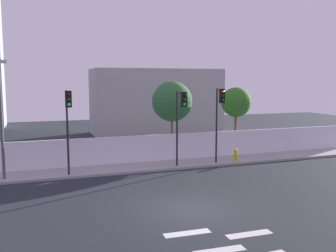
{
  "coord_description": "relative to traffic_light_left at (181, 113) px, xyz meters",
  "views": [
    {
      "loc": [
        -6.3,
        -14.78,
        5.64
      ],
      "look_at": [
        1.26,
        6.5,
        2.9
      ],
      "focal_mm": 40.24,
      "sensor_mm": 36.0,
      "label": 1
    }
  ],
  "objects": [
    {
      "name": "street_lamp_curbside",
      "position": [
        -10.25,
        0.59,
        0.41
      ],
      "size": [
        0.62,
        2.11,
        6.58
      ],
      "color": "#4C4C51",
      "rests_on": "sidewalk"
    },
    {
      "name": "ground_plane",
      "position": [
        -2.21,
        -6.87,
        -3.66
      ],
      "size": [
        80.0,
        80.0,
        0.0
      ],
      "primitive_type": "plane",
      "color": "#22272C"
    },
    {
      "name": "sidewalk",
      "position": [
        -2.21,
        1.33,
        -3.59
      ],
      "size": [
        36.0,
        2.4,
        0.15
      ],
      "primitive_type": "cube",
      "color": "#969696",
      "rests_on": "ground"
    },
    {
      "name": "perimeter_wall",
      "position": [
        -2.21,
        2.62,
        -2.61
      ],
      "size": [
        36.0,
        0.18,
        1.8
      ],
      "primitive_type": "cube",
      "color": "white",
      "rests_on": "sidewalk"
    },
    {
      "name": "traffic_light_left",
      "position": [
        0.0,
        0.0,
        0.0
      ],
      "size": [
        0.35,
        1.53,
        4.81
      ],
      "color": "black",
      "rests_on": "sidewalk"
    },
    {
      "name": "fire_hydrant",
      "position": [
        4.26,
        0.54,
        -3.05
      ],
      "size": [
        0.44,
        0.26,
        0.86
      ],
      "color": "gold",
      "rests_on": "sidewalk"
    },
    {
      "name": "low_building_distant",
      "position": [
        3.7,
        16.62,
        -0.25
      ],
      "size": [
        13.28,
        6.0,
        6.83
      ],
      "primitive_type": "cube",
      "color": "#A6A6A6",
      "rests_on": "ground"
    },
    {
      "name": "crosswalk_marking",
      "position": [
        -2.45,
        -10.97,
        -3.66
      ],
      "size": [
        3.94,
        3.89,
        0.01
      ],
      "color": "silver",
      "rests_on": "ground"
    },
    {
      "name": "traffic_light_center",
      "position": [
        -6.79,
        -0.09,
        0.1
      ],
      "size": [
        0.34,
        1.72,
        4.94
      ],
      "color": "black",
      "rests_on": "sidewalk"
    },
    {
      "name": "roadside_tree_leftmost",
      "position": [
        0.96,
        4.14,
        0.46
      ],
      "size": [
        2.96,
        2.96,
        5.61
      ],
      "color": "brown",
      "rests_on": "ground"
    },
    {
      "name": "traffic_light_right",
      "position": [
        2.72,
        0.07,
        0.11
      ],
      "size": [
        0.48,
        1.42,
        4.98
      ],
      "color": "black",
      "rests_on": "sidewalk"
    },
    {
      "name": "roadside_tree_midleft",
      "position": [
        6.27,
        4.14,
        0.29
      ],
      "size": [
        2.32,
        2.32,
        5.13
      ],
      "color": "brown",
      "rests_on": "ground"
    }
  ]
}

